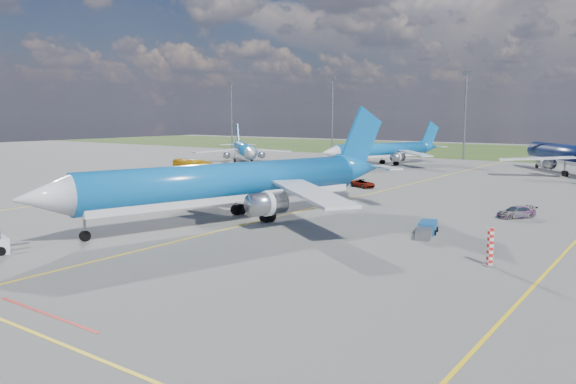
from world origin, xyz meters
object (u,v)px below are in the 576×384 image
Objects in this scene: bg_jet_n at (570,175)px; service_car_a at (210,178)px; service_car_b at (363,184)px; warning_post at (490,247)px; apron_bus at (192,167)px; bg_jet_nw at (244,163)px; service_car_c at (516,212)px; baggage_tug_w at (426,229)px; bg_jet_nnw at (381,165)px; baggage_tug_c at (299,188)px; main_airliner at (229,222)px.

bg_jet_n is 11.83× the size of service_car_a.
warning_post is at bearing -114.84° from service_car_b.
service_car_a is 27.05m from service_car_b.
bg_jet_n is at bearing -39.63° from apron_bus.
bg_jet_nw is 7.55× the size of service_car_c.
apron_bus is at bearing 120.22° from service_car_b.
baggage_tug_w is at bearing -68.90° from service_car_c.
warning_post is at bearing -85.41° from bg_jet_nw.
baggage_tug_c is at bearing -57.29° from bg_jet_nnw.
bg_jet_nnw is 41.57m from service_car_b.
service_car_c is (24.95, 20.67, 0.66)m from main_airliner.
bg_jet_n is at bearing 90.04° from main_airliner.
bg_jet_n reaches higher than bg_jet_nw.
baggage_tug_w is (-1.65, -69.12, 0.56)m from bg_jet_n.
apron_bus reaches higher than service_car_b.
service_car_b is (35.29, 3.10, -0.90)m from apron_bus.
service_car_a is (-49.52, -49.02, 0.61)m from bg_jet_n.
main_airliner is 13.13× the size of service_car_a.
warning_post is at bearing -42.30° from service_car_c.
warning_post is 44.81m from baggage_tug_c.
apron_bus is 62.84m from baggage_tug_w.
service_car_a is 0.78× the size of service_car_b.
apron_bus is 2.41× the size of service_car_b.
bg_jet_nnw is (30.03, 13.62, 0.00)m from bg_jet_nw.
bg_jet_nnw reaches higher than baggage_tug_w.
main_airliner is at bearing 36.47° from bg_jet_n.
service_car_c is at bearing -29.86° from bg_jet_nnw.
bg_jet_nw reaches higher than service_car_c.
apron_bus reaches higher than baggage_tug_c.
apron_bus is 35.44m from service_car_b.
warning_post is 22.87m from service_car_c.
service_car_c is 0.79× the size of baggage_tug_c.
service_car_b is at bearing 129.95° from warning_post.
warning_post is 0.52× the size of baggage_tug_c.
main_airliner is at bearing -97.83° from bg_jet_nw.
baggage_tug_c is at bearing -88.86° from apron_bus.
bg_jet_nnw is 8.18× the size of service_car_c.
service_car_a is at bearing 153.57° from warning_post.
warning_post is 97.73m from bg_jet_nw.
bg_jet_nw reaches higher than service_car_b.
bg_jet_nw is at bearing 161.28° from baggage_tug_c.
service_car_b is at bearing -168.37° from service_car_c.
bg_jet_n is at bearing 74.42° from baggage_tug_w.
warning_post is at bearing -57.59° from baggage_tug_w.
apron_bus is at bearing -116.09° from bg_jet_nw.
service_car_c is at bearing 58.15° from baggage_tug_w.
service_car_b is at bearing 22.34° from bg_jet_n.
bg_jet_nnw is 0.88× the size of bg_jet_n.
apron_bus is (-19.55, -41.57, 1.53)m from bg_jet_nnw.
main_airliner reaches higher than bg_jet_nnw.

